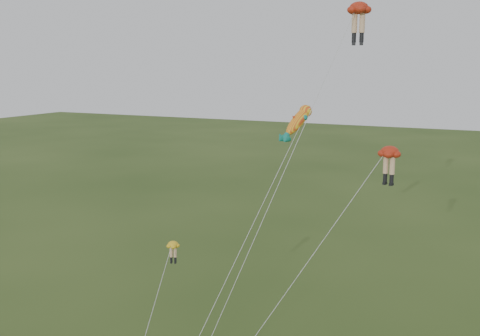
% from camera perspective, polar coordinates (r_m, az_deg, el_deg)
% --- Properties ---
extents(legs_kite_red_high, '(7.18, 14.02, 22.97)m').
position_cam_1_polar(legs_kite_red_high, '(37.10, 12.36, 15.61)').
color(legs_kite_red_high, '#AF2612').
rests_on(legs_kite_red_high, ground).
extents(legs_kite_red_mid, '(9.03, 9.12, 14.45)m').
position_cam_1_polar(legs_kite_red_mid, '(30.89, 15.28, 0.84)').
color(legs_kite_red_mid, '#AF2612').
rests_on(legs_kite_red_mid, ground).
extents(legs_kite_yellow, '(2.79, 10.05, 7.68)m').
position_cam_1_polar(legs_kite_yellow, '(34.88, -7.45, -9.22)').
color(legs_kite_yellow, yellow).
rests_on(legs_kite_yellow, ground).
extents(fish_kite, '(4.32, 14.42, 16.50)m').
position_cam_1_polar(fish_kite, '(35.85, 6.16, 4.91)').
color(fish_kite, yellow).
rests_on(fish_kite, ground).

